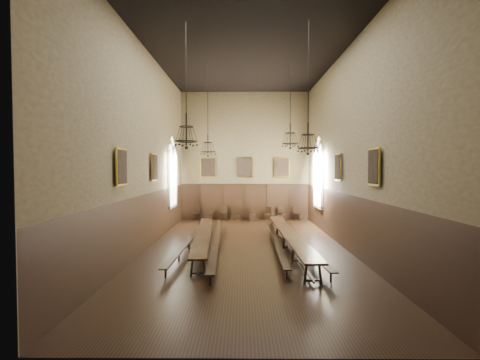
{
  "coord_description": "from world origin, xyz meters",
  "views": [
    {
      "loc": [
        -0.17,
        -15.54,
        3.66
      ],
      "look_at": [
        -0.29,
        1.5,
        3.07
      ],
      "focal_mm": 26.0,
      "sensor_mm": 36.0,
      "label": 1
    }
  ],
  "objects_px": {
    "chair_0": "(197,216)",
    "chandelier_front_left": "(186,133)",
    "chandelier_back_right": "(290,138)",
    "chair_6": "(281,216)",
    "table_right": "(289,241)",
    "chair_7": "(296,216)",
    "chair_3": "(237,216)",
    "bench_left_inner": "(216,243)",
    "table_left": "(203,241)",
    "chandelier_back_left": "(208,145)",
    "chair_1": "(210,217)",
    "chair_4": "(253,216)",
    "chair_2": "(224,216)",
    "bench_left_outer": "(189,243)",
    "chandelier_front_right": "(308,138)",
    "bench_right_outer": "(302,244)",
    "bench_right_inner": "(276,244)",
    "chair_5": "(268,216)"
  },
  "relations": [
    {
      "from": "chair_0",
      "to": "chandelier_front_left",
      "type": "xyz_separation_m",
      "value": [
        1.15,
        -11.34,
        4.63
      ]
    },
    {
      "from": "chandelier_back_right",
      "to": "chair_6",
      "type": "bearing_deg",
      "value": 87.64
    },
    {
      "from": "table_right",
      "to": "chair_7",
      "type": "relative_size",
      "value": 9.9
    },
    {
      "from": "chair_3",
      "to": "bench_left_inner",
      "type": "bearing_deg",
      "value": -97.03
    },
    {
      "from": "table_left",
      "to": "chandelier_back_left",
      "type": "height_order",
      "value": "chandelier_back_left"
    },
    {
      "from": "chair_1",
      "to": "chair_4",
      "type": "xyz_separation_m",
      "value": [
        3.01,
        0.01,
        0.03
      ]
    },
    {
      "from": "chair_2",
      "to": "chandelier_back_right",
      "type": "relative_size",
      "value": 0.24
    },
    {
      "from": "chair_2",
      "to": "chair_7",
      "type": "distance_m",
      "value": 5.08
    },
    {
      "from": "bench_left_outer",
      "to": "bench_left_inner",
      "type": "distance_m",
      "value": 1.25
    },
    {
      "from": "chandelier_back_left",
      "to": "chandelier_front_right",
      "type": "distance_m",
      "value": 6.93
    },
    {
      "from": "chandelier_front_left",
      "to": "chair_7",
      "type": "bearing_deg",
      "value": 62.64
    },
    {
      "from": "table_right",
      "to": "chair_2",
      "type": "bearing_deg",
      "value": 111.38
    },
    {
      "from": "table_right",
      "to": "chair_1",
      "type": "bearing_deg",
      "value": 116.78
    },
    {
      "from": "bench_right_outer",
      "to": "chair_4",
      "type": "height_order",
      "value": "chair_4"
    },
    {
      "from": "table_left",
      "to": "chair_7",
      "type": "bearing_deg",
      "value": 56.66
    },
    {
      "from": "chandelier_back_left",
      "to": "table_right",
      "type": "bearing_deg",
      "value": -35.72
    },
    {
      "from": "chair_4",
      "to": "chandelier_front_left",
      "type": "relative_size",
      "value": 0.22
    },
    {
      "from": "chair_0",
      "to": "chandelier_back_left",
      "type": "bearing_deg",
      "value": -66.48
    },
    {
      "from": "chair_0",
      "to": "chair_2",
      "type": "distance_m",
      "value": 1.9
    },
    {
      "from": "bench_right_outer",
      "to": "chandelier_back_right",
      "type": "distance_m",
      "value": 5.59
    },
    {
      "from": "table_right",
      "to": "chair_3",
      "type": "bearing_deg",
      "value": 105.86
    },
    {
      "from": "table_right",
      "to": "chandelier_front_right",
      "type": "xyz_separation_m",
      "value": [
        0.31,
        -2.72,
        4.35
      ]
    },
    {
      "from": "chair_2",
      "to": "bench_right_outer",
      "type": "bearing_deg",
      "value": -60.9
    },
    {
      "from": "chair_1",
      "to": "chandelier_back_right",
      "type": "relative_size",
      "value": 0.21
    },
    {
      "from": "chair_0",
      "to": "chair_3",
      "type": "height_order",
      "value": "chair_0"
    },
    {
      "from": "bench_right_inner",
      "to": "bench_left_outer",
      "type": "bearing_deg",
      "value": 179.14
    },
    {
      "from": "chair_1",
      "to": "chandelier_front_right",
      "type": "xyz_separation_m",
      "value": [
        4.65,
        -11.31,
        4.48
      ]
    },
    {
      "from": "bench_right_inner",
      "to": "chandelier_front_right",
      "type": "bearing_deg",
      "value": -73.04
    },
    {
      "from": "chair_4",
      "to": "chandelier_front_right",
      "type": "height_order",
      "value": "chandelier_front_right"
    },
    {
      "from": "bench_right_outer",
      "to": "chair_3",
      "type": "relative_size",
      "value": 10.04
    },
    {
      "from": "chair_1",
      "to": "chandelier_back_right",
      "type": "height_order",
      "value": "chandelier_back_right"
    },
    {
      "from": "chandelier_front_left",
      "to": "chair_4",
      "type": "bearing_deg",
      "value": 75.86
    },
    {
      "from": "chair_4",
      "to": "chair_6",
      "type": "bearing_deg",
      "value": 14.32
    },
    {
      "from": "bench_left_inner",
      "to": "chair_0",
      "type": "distance_m",
      "value": 8.91
    },
    {
      "from": "table_right",
      "to": "bench_left_outer",
      "type": "bearing_deg",
      "value": 178.17
    },
    {
      "from": "bench_left_inner",
      "to": "chair_1",
      "type": "xyz_separation_m",
      "value": [
        -1.07,
        8.54,
        -0.03
      ]
    },
    {
      "from": "table_left",
      "to": "chandelier_front_right",
      "type": "xyz_separation_m",
      "value": [
        4.17,
        -2.97,
        4.4
      ]
    },
    {
      "from": "bench_right_outer",
      "to": "table_right",
      "type": "bearing_deg",
      "value": 170.22
    },
    {
      "from": "chair_0",
      "to": "chandelier_front_left",
      "type": "height_order",
      "value": "chandelier_front_left"
    },
    {
      "from": "chandelier_back_left",
      "to": "chandelier_front_right",
      "type": "height_order",
      "value": "same"
    },
    {
      "from": "bench_right_outer",
      "to": "chandelier_front_right",
      "type": "height_order",
      "value": "chandelier_front_right"
    },
    {
      "from": "table_right",
      "to": "bench_left_inner",
      "type": "height_order",
      "value": "table_right"
    },
    {
      "from": "bench_right_inner",
      "to": "chair_0",
      "type": "xyz_separation_m",
      "value": [
        -4.75,
        8.65,
        0.06
      ]
    },
    {
      "from": "chair_2",
      "to": "chandelier_front_right",
      "type": "relative_size",
      "value": 0.21
    },
    {
      "from": "bench_left_inner",
      "to": "chair_0",
      "type": "bearing_deg",
      "value": 103.17
    },
    {
      "from": "bench_left_outer",
      "to": "chair_5",
      "type": "bearing_deg",
      "value": 63.93
    },
    {
      "from": "chair_2",
      "to": "bench_left_outer",
      "type": "bearing_deg",
      "value": -92.69
    },
    {
      "from": "chair_1",
      "to": "table_right",
      "type": "bearing_deg",
      "value": -65.39
    },
    {
      "from": "bench_left_outer",
      "to": "bench_right_outer",
      "type": "distance_m",
      "value": 5.08
    },
    {
      "from": "chair_0",
      "to": "chair_4",
      "type": "relative_size",
      "value": 1.05
    }
  ]
}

